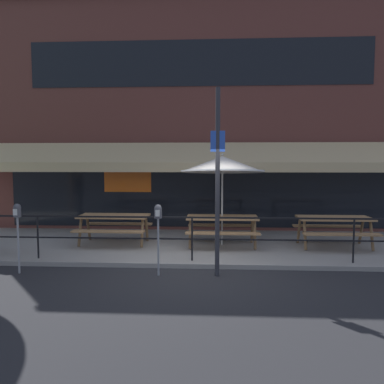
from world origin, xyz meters
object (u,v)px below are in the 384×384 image
picnic_table_left (114,221)px  parking_meter_near (17,217)px  patio_umbrella_centre (222,165)px  street_sign_pole (218,180)px  parking_meter_far (158,218)px  picnic_table_right (334,223)px  picnic_table_centre (222,223)px

picnic_table_left → parking_meter_near: (-1.33, -2.35, 0.44)m
patio_umbrella_centre → street_sign_pole: 2.36m
patio_umbrella_centre → parking_meter_near: 4.91m
parking_meter_far → patio_umbrella_centre: bearing=61.2°
picnic_table_right → parking_meter_far: size_ratio=1.27×
patio_umbrella_centre → picnic_table_left: bearing=-179.0°
patio_umbrella_centre → parking_meter_far: 2.91m
picnic_table_left → street_sign_pole: 3.71m
picnic_table_right → parking_meter_near: (-6.98, -2.29, 0.44)m
parking_meter_far → picnic_table_centre: bearing=59.7°
picnic_table_right → street_sign_pole: 3.91m
picnic_table_centre → picnic_table_right: same height
patio_umbrella_centre → parking_meter_far: bearing=-118.8°
picnic_table_centre → picnic_table_right: bearing=0.6°
street_sign_pole → parking_meter_far: bearing=-177.8°
picnic_table_centre → patio_umbrella_centre: 1.48m
picnic_table_right → street_sign_pole: bearing=-143.0°
picnic_table_right → picnic_table_left: bearing=179.5°
picnic_table_centre → street_sign_pole: 2.51m
picnic_table_centre → parking_meter_far: 2.65m
picnic_table_left → parking_meter_far: size_ratio=1.27×
picnic_table_right → parking_meter_near: 7.36m
picnic_table_left → patio_umbrella_centre: 3.18m
picnic_table_centre → picnic_table_right: 2.82m
patio_umbrella_centre → street_sign_pole: bearing=-93.7°
picnic_table_right → street_sign_pole: (-2.97, -2.24, 1.19)m
patio_umbrella_centre → street_sign_pole: (-0.15, -2.34, -0.28)m
picnic_table_left → picnic_table_right: (5.65, -0.05, 0.00)m
parking_meter_near → parking_meter_far: (2.84, 0.01, 0.00)m
picnic_table_left → picnic_table_centre: size_ratio=1.00×
patio_umbrella_centre → picnic_table_centre: bearing=-90.0°
parking_meter_near → parking_meter_far: size_ratio=1.00×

